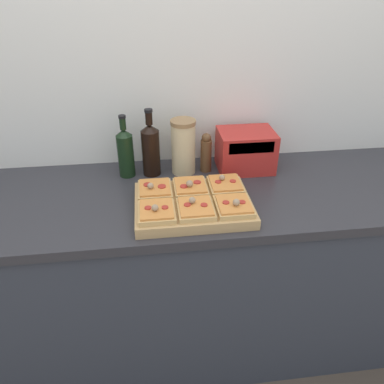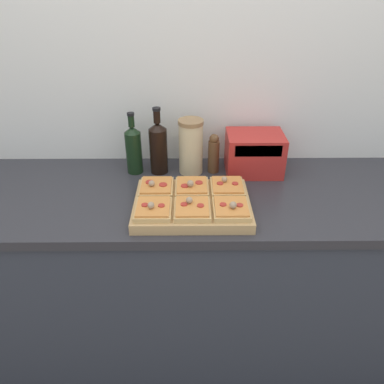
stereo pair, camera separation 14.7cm
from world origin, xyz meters
TOP-DOWN VIEW (x-y plane):
  - wall_back at (0.00, 0.67)m, footprint 6.00×0.06m
  - kitchen_counter at (0.00, 0.32)m, footprint 2.63×0.67m
  - cutting_board at (-0.01, 0.19)m, footprint 0.45×0.33m
  - pizza_slice_back_left at (-0.15, 0.27)m, footprint 0.13×0.15m
  - pizza_slice_back_center at (-0.01, 0.27)m, footprint 0.13×0.15m
  - pizza_slice_back_right at (0.14, 0.27)m, footprint 0.13×0.15m
  - pizza_slice_front_left at (-0.15, 0.11)m, footprint 0.13×0.15m
  - pizza_slice_front_center at (-0.01, 0.11)m, footprint 0.13×0.15m
  - pizza_slice_front_right at (0.14, 0.11)m, footprint 0.13×0.15m
  - olive_oil_bottle at (-0.27, 0.51)m, footprint 0.07×0.07m
  - wine_bottle at (-0.16, 0.51)m, footprint 0.08×0.08m
  - grain_jar_tall at (-0.01, 0.51)m, footprint 0.11×0.11m
  - pepper_mill at (0.09, 0.51)m, footprint 0.05×0.05m
  - toaster_oven at (0.28, 0.51)m, footprint 0.28×0.19m

SIDE VIEW (x-z plane):
  - kitchen_counter at x=0.00m, z-range 0.00..0.93m
  - cutting_board at x=-0.01m, z-range 0.93..0.97m
  - pizza_slice_back_right at x=0.14m, z-range 0.96..1.01m
  - pizza_slice_front_left at x=-0.15m, z-range 0.96..1.01m
  - pizza_slice_front_center at x=-0.01m, z-range 0.96..1.01m
  - pizza_slice_back_left at x=-0.15m, z-range 0.96..1.01m
  - pizza_slice_front_right at x=0.14m, z-range 0.96..1.01m
  - pizza_slice_back_center at x=-0.01m, z-range 0.96..1.01m
  - pepper_mill at x=0.09m, z-range 0.92..1.11m
  - toaster_oven at x=0.28m, z-range 0.93..1.11m
  - olive_oil_bottle at x=-0.27m, z-range 0.90..1.19m
  - wine_bottle at x=-0.16m, z-range 0.90..1.21m
  - grain_jar_tall at x=-0.01m, z-range 0.93..1.18m
  - wall_back at x=0.00m, z-range 0.00..2.50m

